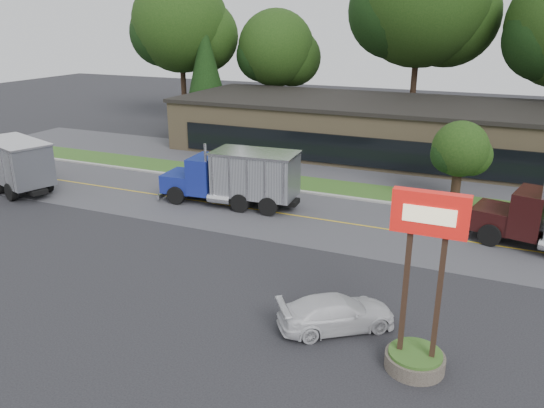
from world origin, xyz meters
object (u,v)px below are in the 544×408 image
(dump_truck_red, at_px, (9,161))
(dump_truck_blue, at_px, (237,176))
(rally_car, at_px, (337,313))
(bilo_sign, at_px, (420,313))

(dump_truck_red, height_order, dump_truck_blue, same)
(rally_car, bearing_deg, bilo_sign, -149.57)
(bilo_sign, bearing_deg, rally_car, 157.34)
(bilo_sign, xyz_separation_m, dump_truck_blue, (-12.43, 11.87, -0.22))
(bilo_sign, distance_m, rally_car, 3.54)
(dump_truck_red, relative_size, rally_car, 2.24)
(rally_car, bearing_deg, dump_truck_blue, 4.72)
(dump_truck_blue, distance_m, rally_car, 14.25)
(dump_truck_red, distance_m, dump_truck_blue, 15.55)
(dump_truck_red, xyz_separation_m, dump_truck_blue, (15.26, 2.96, -0.00))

